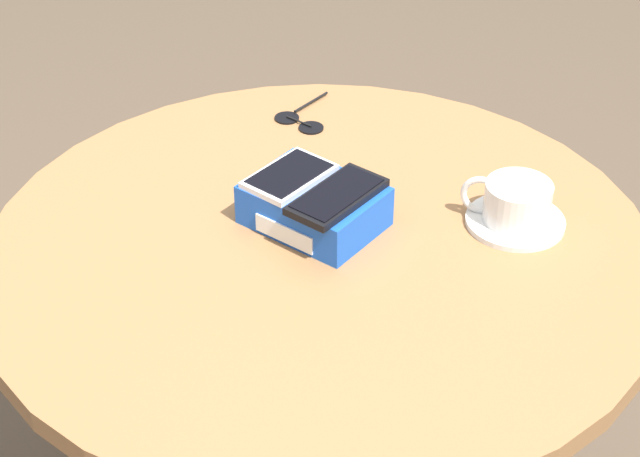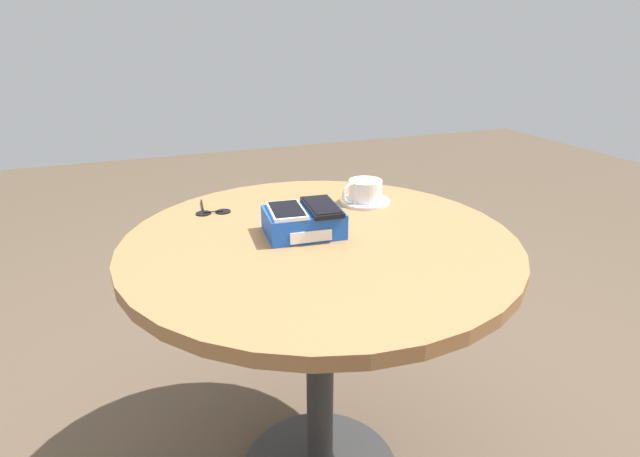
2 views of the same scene
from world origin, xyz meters
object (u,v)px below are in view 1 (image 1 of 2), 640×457
at_px(round_table, 320,321).
at_px(phone_white, 290,176).
at_px(phone_box, 314,206).
at_px(sunglasses, 300,120).
at_px(phone_black, 337,196).
at_px(saucer, 515,221).
at_px(coffee_cup, 515,201).

distance_m(round_table, phone_white, 0.21).
relative_size(round_table, phone_box, 4.95).
bearing_deg(round_table, sunglasses, 128.99).
relative_size(phone_box, phone_black, 1.23).
xyz_separation_m(round_table, saucer, (0.20, 0.18, 0.14)).
height_order(saucer, sunglasses, saucer).
xyz_separation_m(phone_box, coffee_cup, (0.22, 0.15, 0.01)).
relative_size(round_table, phone_white, 7.00).
bearing_deg(phone_box, coffee_cup, 33.43).
distance_m(round_table, phone_black, 0.20).
bearing_deg(phone_white, phone_box, 0.08).
distance_m(phone_black, sunglasses, 0.32).
bearing_deg(phone_box, phone_white, -179.92).
bearing_deg(coffee_cup, saucer, 14.31).
height_order(phone_box, coffee_cup, coffee_cup).
bearing_deg(phone_black, sunglasses, 133.25).
height_order(round_table, coffee_cup, coffee_cup).
bearing_deg(phone_box, round_table, -45.36).
height_order(round_table, phone_white, phone_white).
bearing_deg(saucer, sunglasses, 169.92).
height_order(phone_white, phone_black, phone_black).
bearing_deg(round_table, phone_box, 134.64).
relative_size(phone_box, coffee_cup, 1.48).
height_order(phone_black, coffee_cup, phone_black).
height_order(phone_box, phone_black, phone_black).
bearing_deg(phone_white, phone_black, -5.44).
distance_m(phone_box, phone_white, 0.05).
bearing_deg(round_table, coffee_cup, 42.30).
bearing_deg(coffee_cup, sunglasses, 169.74).
xyz_separation_m(coffee_cup, sunglasses, (-0.40, 0.07, -0.03)).
xyz_separation_m(phone_white, phone_black, (0.08, -0.01, 0.00)).
xyz_separation_m(phone_box, phone_black, (0.04, -0.01, 0.03)).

